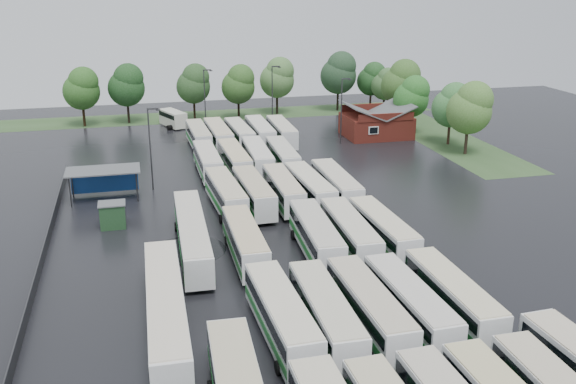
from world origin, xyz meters
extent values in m
plane|color=black|center=(0.00, 0.00, 0.00)|extent=(160.00, 160.00, 0.00)
cube|color=maroon|center=(24.00, 42.80, 1.70)|extent=(10.00, 8.00, 3.40)
cube|color=#4C4F51|center=(21.50, 42.80, 4.30)|extent=(5.07, 8.60, 2.19)
cube|color=#4C4F51|center=(26.50, 42.80, 4.30)|extent=(5.07, 8.60, 2.19)
cube|color=maroon|center=(24.00, 38.80, 3.90)|extent=(9.00, 0.20, 1.20)
cube|color=silver|center=(22.00, 38.75, 2.00)|extent=(1.60, 0.12, 1.20)
cylinder|color=#2D2D30|center=(-20.80, 20.00, 1.70)|extent=(0.16, 0.16, 3.40)
cylinder|color=#2D2D30|center=(-13.60, 20.00, 1.70)|extent=(0.16, 0.16, 3.40)
cylinder|color=#2D2D30|center=(-20.80, 23.20, 1.70)|extent=(0.16, 0.16, 3.40)
cylinder|color=#2D2D30|center=(-13.60, 23.20, 1.70)|extent=(0.16, 0.16, 3.40)
cube|color=#4C4F51|center=(-17.20, 21.60, 3.50)|extent=(8.20, 4.20, 0.15)
cube|color=navy|center=(-17.20, 23.50, 1.60)|extent=(7.60, 0.08, 2.60)
cube|color=#1A3C1E|center=(-16.20, 12.60, 1.25)|extent=(2.50, 2.00, 2.50)
cube|color=#4C4F51|center=(-16.20, 12.60, 2.56)|extent=(2.70, 2.20, 0.12)
cube|color=#304D25|center=(2.00, 64.80, 0.01)|extent=(80.00, 10.00, 0.01)
cube|color=#304D25|center=(34.00, 42.80, 0.01)|extent=(10.00, 50.00, 0.01)
cube|color=#2D2D30|center=(-22.20, 8.00, 0.60)|extent=(0.10, 50.00, 1.20)
cube|color=silver|center=(-4.45, -12.28, 1.86)|extent=(2.95, 12.30, 2.80)
cube|color=black|center=(-4.45, -12.28, 2.42)|extent=(2.99, 11.82, 0.90)
cube|color=#227B2E|center=(-4.45, -12.28, 1.24)|extent=(2.99, 12.06, 0.62)
cube|color=beige|center=(-4.45, -12.28, 3.31)|extent=(2.83, 11.93, 0.12)
cylinder|color=black|center=(-4.45, -16.20, 0.46)|extent=(2.60, 0.98, 0.98)
cylinder|color=black|center=(-4.45, -8.37, 0.46)|extent=(2.60, 0.98, 0.98)
cube|color=silver|center=(-1.36, -12.66, 1.83)|extent=(2.72, 12.05, 2.75)
cube|color=black|center=(-1.36, -12.66, 2.38)|extent=(2.77, 11.57, 0.88)
cube|color=#1C6F2A|center=(-1.36, -12.66, 1.22)|extent=(2.76, 11.81, 0.61)
cube|color=beige|center=(-1.36, -12.66, 3.25)|extent=(2.61, 11.69, 0.12)
cylinder|color=black|center=(-1.36, -16.50, 0.45)|extent=(2.55, 0.96, 0.96)
cylinder|color=black|center=(-1.36, -8.81, 0.45)|extent=(2.55, 0.96, 0.96)
cube|color=silver|center=(1.93, -12.55, 1.82)|extent=(2.69, 12.02, 2.75)
cube|color=black|center=(1.93, -12.55, 2.37)|extent=(2.74, 11.55, 0.88)
cube|color=#186B27|center=(1.93, -12.55, 1.22)|extent=(2.73, 11.79, 0.60)
cube|color=#B7AB91|center=(1.93, -12.55, 3.25)|extent=(2.58, 11.66, 0.12)
cylinder|color=black|center=(1.93, -16.38, 0.45)|extent=(2.55, 0.96, 0.96)
cylinder|color=black|center=(1.93, -8.71, 0.45)|extent=(2.55, 0.96, 0.96)
cube|color=silver|center=(5.04, -12.61, 1.79)|extent=(2.76, 11.83, 2.70)
cube|color=black|center=(5.04, -12.61, 2.33)|extent=(2.81, 11.36, 0.86)
cube|color=#147B27|center=(5.04, -12.61, 1.20)|extent=(2.81, 11.59, 0.59)
cube|color=beige|center=(5.04, -12.61, 3.19)|extent=(2.66, 11.47, 0.12)
cylinder|color=black|center=(5.04, -16.37, 0.44)|extent=(2.50, 0.94, 0.94)
cylinder|color=black|center=(5.04, -8.84, 0.44)|extent=(2.50, 0.94, 0.94)
cube|color=silver|center=(8.58, -12.31, 1.79)|extent=(2.54, 11.80, 2.70)
cube|color=black|center=(8.58, -12.31, 2.33)|extent=(2.60, 11.33, 0.86)
cube|color=#1B6E2A|center=(8.58, -12.31, 1.20)|extent=(2.59, 11.57, 0.59)
cube|color=beige|center=(8.58, -12.31, 3.19)|extent=(2.44, 11.45, 0.12)
cylinder|color=black|center=(8.58, -16.08, 0.44)|extent=(2.50, 0.94, 0.94)
cylinder|color=black|center=(8.58, -8.53, 0.44)|extent=(2.50, 0.94, 0.94)
cube|color=silver|center=(-4.55, 1.54, 1.78)|extent=(2.54, 11.74, 2.69)
cube|color=black|center=(-4.55, 1.54, 2.32)|extent=(2.60, 11.28, 0.86)
cube|color=#1D7A26|center=(-4.55, 1.54, 1.19)|extent=(2.59, 11.51, 0.59)
cube|color=tan|center=(-4.55, 1.54, 3.18)|extent=(2.44, 11.39, 0.12)
cylinder|color=black|center=(-4.55, -2.21, 0.44)|extent=(2.49, 0.94, 0.94)
cylinder|color=black|center=(-4.55, 5.29, 0.44)|extent=(2.49, 0.94, 0.94)
cube|color=silver|center=(1.95, 1.13, 1.86)|extent=(3.15, 12.33, 2.80)
cube|color=black|center=(1.95, 1.13, 2.42)|extent=(3.19, 11.84, 0.90)
cube|color=#197B25|center=(1.95, 1.13, 1.24)|extent=(3.19, 12.09, 0.62)
cube|color=#B7B1A2|center=(1.95, 1.13, 3.31)|extent=(3.03, 11.96, 0.12)
cylinder|color=black|center=(1.95, -2.78, 0.46)|extent=(2.60, 0.98, 0.98)
cylinder|color=black|center=(1.95, 5.04, 0.46)|extent=(2.60, 0.98, 0.98)
cube|color=silver|center=(5.18, 1.11, 1.83)|extent=(2.91, 12.12, 2.76)
cube|color=black|center=(5.18, 1.11, 2.38)|extent=(2.95, 11.64, 0.88)
cube|color=#087619|center=(5.18, 1.11, 1.22)|extent=(2.95, 11.88, 0.61)
cube|color=beige|center=(5.18, 1.11, 3.26)|extent=(2.79, 11.76, 0.12)
cylinder|color=black|center=(5.18, -2.74, 0.45)|extent=(2.56, 0.96, 0.96)
cylinder|color=black|center=(5.18, 4.97, 0.45)|extent=(2.56, 0.96, 0.96)
cube|color=silver|center=(8.44, 1.14, 1.79)|extent=(2.78, 11.81, 2.69)
cube|color=black|center=(8.44, 1.14, 2.32)|extent=(2.83, 11.34, 0.86)
cube|color=#176D1E|center=(8.44, 1.14, 1.19)|extent=(2.82, 11.57, 0.59)
cube|color=beige|center=(8.44, 1.14, 3.18)|extent=(2.67, 11.45, 0.12)
cylinder|color=black|center=(8.44, -2.62, 0.44)|extent=(2.50, 0.94, 0.94)
cylinder|color=black|center=(8.44, 4.90, 0.44)|extent=(2.50, 0.94, 0.94)
cube|color=silver|center=(-4.28, 14.88, 1.82)|extent=(3.10, 12.07, 2.74)
cube|color=black|center=(-4.28, 14.88, 2.37)|extent=(3.13, 11.59, 0.88)
cube|color=#0D7419|center=(-4.28, 14.88, 1.22)|extent=(3.13, 11.83, 0.60)
cube|color=#C3B796|center=(-4.28, 14.88, 3.24)|extent=(2.98, 11.70, 0.12)
cylinder|color=black|center=(-4.28, 11.05, 0.45)|extent=(2.54, 0.96, 0.96)
cylinder|color=black|center=(-4.28, 18.70, 0.45)|extent=(2.54, 0.96, 0.96)
cube|color=silver|center=(-1.22, 14.66, 1.81)|extent=(2.82, 11.94, 2.72)
cube|color=black|center=(-1.22, 14.66, 2.35)|extent=(2.87, 11.47, 0.87)
cube|color=#107122|center=(-1.22, 14.66, 1.21)|extent=(2.87, 11.71, 0.60)
cube|color=tan|center=(-1.22, 14.66, 3.22)|extent=(2.71, 11.58, 0.12)
cylinder|color=black|center=(-1.22, 10.86, 0.45)|extent=(2.52, 0.95, 0.95)
cylinder|color=black|center=(-1.22, 18.46, 0.45)|extent=(2.52, 0.95, 0.95)
cube|color=silver|center=(2.19, 15.02, 1.77)|extent=(2.54, 11.67, 2.67)
cube|color=black|center=(2.19, 15.02, 2.31)|extent=(2.59, 11.21, 0.85)
cube|color=#1B7527|center=(2.19, 15.02, 1.18)|extent=(2.58, 11.44, 0.59)
cube|color=#C5B596|center=(2.19, 15.02, 3.16)|extent=(2.44, 11.32, 0.12)
cylinder|color=black|center=(2.19, 11.29, 0.44)|extent=(2.48, 0.93, 0.93)
cylinder|color=black|center=(2.19, 18.74, 0.44)|extent=(2.48, 0.93, 0.93)
cube|color=silver|center=(5.16, 14.75, 1.82)|extent=(2.99, 12.05, 2.74)
cube|color=black|center=(5.16, 14.75, 2.37)|extent=(3.03, 11.58, 0.88)
cube|color=#1D6B2C|center=(5.16, 14.75, 1.22)|extent=(3.03, 11.81, 0.60)
cube|color=beige|center=(5.16, 14.75, 3.24)|extent=(2.87, 11.69, 0.12)
cylinder|color=black|center=(5.16, 10.93, 0.45)|extent=(2.54, 0.96, 0.96)
cylinder|color=black|center=(5.16, 18.58, 0.45)|extent=(2.54, 0.96, 0.96)
cube|color=silver|center=(8.30, 14.82, 1.85)|extent=(2.65, 12.21, 2.79)
cube|color=black|center=(8.30, 14.82, 2.41)|extent=(2.71, 11.72, 0.89)
cube|color=#196E2A|center=(8.30, 14.82, 1.24)|extent=(2.70, 11.97, 0.61)
cube|color=beige|center=(8.30, 14.82, 3.30)|extent=(2.55, 11.84, 0.12)
cylinder|color=black|center=(8.30, 10.92, 0.46)|extent=(2.59, 0.97, 0.97)
cylinder|color=black|center=(8.30, 18.72, 0.46)|extent=(2.59, 0.97, 0.97)
cube|color=silver|center=(-4.57, 28.35, 1.78)|extent=(2.48, 11.73, 2.69)
cube|color=black|center=(-4.57, 28.35, 2.32)|extent=(2.53, 11.26, 0.86)
cube|color=#1C772A|center=(-4.57, 28.35, 1.19)|extent=(2.52, 11.50, 0.59)
cube|color=beige|center=(-4.57, 28.35, 3.18)|extent=(2.38, 11.38, 0.12)
cylinder|color=black|center=(-4.57, 24.59, 0.44)|extent=(2.49, 0.94, 0.94)
cylinder|color=black|center=(-4.57, 32.10, 0.44)|extent=(2.49, 0.94, 0.94)
cube|color=silver|center=(-1.15, 28.15, 1.82)|extent=(2.74, 11.99, 2.74)
cube|color=black|center=(-1.15, 28.15, 2.36)|extent=(2.79, 11.51, 0.88)
cube|color=#1D7225|center=(-1.15, 28.15, 1.21)|extent=(2.78, 11.75, 0.60)
cube|color=#CBBA8F|center=(-1.15, 28.15, 3.23)|extent=(2.63, 11.63, 0.12)
cylinder|color=black|center=(-1.15, 24.33, 0.45)|extent=(2.54, 0.96, 0.96)
cylinder|color=black|center=(-1.15, 31.97, 0.45)|extent=(2.54, 0.96, 0.96)
cube|color=silver|center=(1.96, 28.53, 1.83)|extent=(2.95, 12.15, 2.76)
cube|color=black|center=(1.96, 28.53, 2.39)|extent=(2.99, 11.67, 0.88)
cube|color=#07781A|center=(1.96, 28.53, 1.23)|extent=(2.99, 11.91, 0.61)
cube|color=beige|center=(1.96, 28.53, 3.27)|extent=(2.84, 11.78, 0.12)
cylinder|color=black|center=(1.96, 24.67, 0.45)|extent=(2.56, 0.97, 0.97)
cylinder|color=black|center=(1.96, 32.40, 0.45)|extent=(2.56, 0.97, 0.97)
cube|color=silver|center=(5.28, 28.33, 1.78)|extent=(2.82, 11.76, 2.68)
cube|color=black|center=(5.28, 28.33, 2.31)|extent=(2.87, 11.30, 0.86)
cube|color=#057317|center=(5.28, 28.33, 1.19)|extent=(2.87, 11.53, 0.59)
cube|color=beige|center=(5.28, 28.33, 3.17)|extent=(2.72, 11.41, 0.12)
cylinder|color=black|center=(5.28, 24.59, 0.44)|extent=(2.48, 0.94, 0.94)
cylinder|color=black|center=(5.28, 32.07, 0.44)|extent=(2.48, 0.94, 0.94)
cube|color=silver|center=(-4.20, 42.27, 1.77)|extent=(2.73, 11.72, 2.67)
cube|color=black|center=(-4.20, 42.27, 2.31)|extent=(2.78, 11.25, 0.85)
cube|color=#126A20|center=(-4.20, 42.27, 1.19)|extent=(2.77, 11.48, 0.59)
cube|color=#B8B095|center=(-4.20, 42.27, 3.16)|extent=(2.63, 11.36, 0.12)
cylinder|color=black|center=(-4.20, 38.54, 0.44)|extent=(2.48, 0.93, 0.93)
cylinder|color=black|center=(-4.20, 46.00, 0.44)|extent=(2.48, 0.93, 0.93)
cube|color=silver|center=(-1.33, 41.70, 1.87)|extent=(2.87, 12.33, 2.81)
cube|color=black|center=(-1.33, 41.70, 2.43)|extent=(2.92, 11.84, 0.90)
cube|color=#12741F|center=(-1.33, 41.70, 1.25)|extent=(2.92, 12.09, 0.62)
cube|color=beige|center=(-1.33, 41.70, 3.32)|extent=(2.76, 11.96, 0.12)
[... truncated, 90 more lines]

